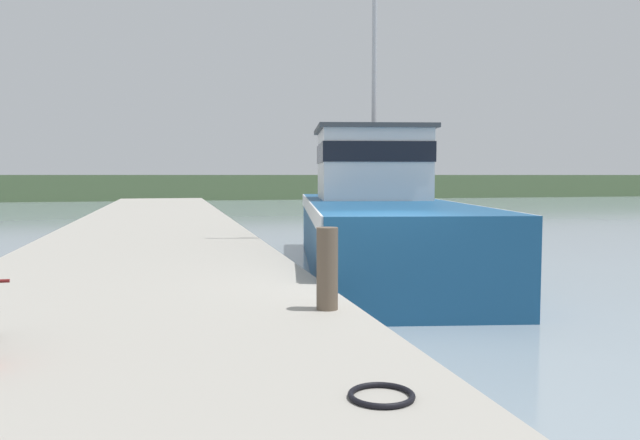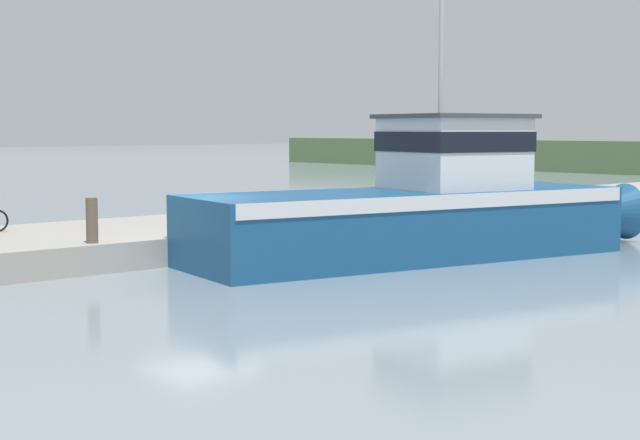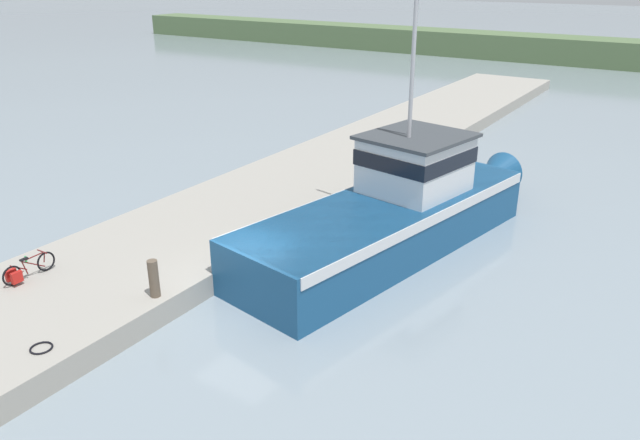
# 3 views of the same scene
# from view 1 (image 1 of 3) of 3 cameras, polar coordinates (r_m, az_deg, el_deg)

# --- Properties ---
(ground_plane) EXTENTS (320.00, 320.00, 0.00)m
(ground_plane) POSITION_cam_1_polar(r_m,az_deg,el_deg) (10.99, 5.39, -9.17)
(ground_plane) COLOR #84939E
(dock_pier) EXTENTS (6.11, 80.00, 0.72)m
(dock_pier) POSITION_cam_1_polar(r_m,az_deg,el_deg) (10.35, -16.61, -8.11)
(dock_pier) COLOR #A39E93
(dock_pier) RESTS_ON ground_plane
(far_shoreline) EXTENTS (180.00, 5.00, 2.55)m
(far_shoreline) POSITION_cam_1_polar(r_m,az_deg,el_deg) (73.71, 13.43, 3.04)
(far_shoreline) COLOR #567047
(far_shoreline) RESTS_ON ground_plane
(fishing_boat_main) EXTENTS (5.90, 14.83, 10.92)m
(fishing_boat_main) POSITION_cam_1_polar(r_m,az_deg,el_deg) (17.22, 5.09, 0.37)
(fishing_boat_main) COLOR navy
(fishing_boat_main) RESTS_ON ground_plane
(mooring_post) EXTENTS (0.29, 0.29, 1.10)m
(mooring_post) POSITION_cam_1_polar(r_m,az_deg,el_deg) (8.36, 0.67, -4.46)
(mooring_post) COLOR brown
(mooring_post) RESTS_ON dock_pier
(hose_coil) EXTENTS (0.55, 0.55, 0.05)m
(hose_coil) POSITION_cam_1_polar(r_m,az_deg,el_deg) (5.25, 5.63, -15.65)
(hose_coil) COLOR black
(hose_coil) RESTS_ON dock_pier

